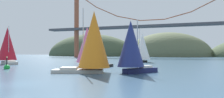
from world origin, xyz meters
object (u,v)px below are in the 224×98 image
at_px(sailboat_white_mainsail, 142,47).
at_px(channel_buoy, 7,67).
at_px(sailboat_navy_sail, 131,45).
at_px(sailboat_pink_spinnaker, 88,46).
at_px(sailboat_orange_sail, 93,41).
at_px(sailboat_crimson_sail, 7,45).

xyz_separation_m(sailboat_white_mainsail, channel_buoy, (-19.46, -34.50, -4.55)).
height_order(sailboat_navy_sail, sailboat_pink_spinnaker, sailboat_pink_spinnaker).
distance_m(sailboat_orange_sail, sailboat_navy_sail, 5.99).
distance_m(sailboat_crimson_sail, sailboat_navy_sail, 40.77).
bearing_deg(channel_buoy, sailboat_crimson_sail, 135.88).
distance_m(sailboat_white_mainsail, channel_buoy, 39.87).
bearing_deg(sailboat_pink_spinnaker, sailboat_orange_sail, -61.00).
xyz_separation_m(sailboat_white_mainsail, sailboat_orange_sail, (-0.78, -35.80, 0.09)).
bearing_deg(sailboat_orange_sail, sailboat_white_mainsail, 88.75).
relative_size(sailboat_crimson_sail, sailboat_pink_spinnaker, 0.98).
relative_size(sailboat_orange_sail, sailboat_pink_spinnaker, 0.96).
height_order(sailboat_crimson_sail, channel_buoy, sailboat_crimson_sail).
xyz_separation_m(sailboat_white_mainsail, sailboat_navy_sail, (5.04, -34.59, -0.60)).
height_order(sailboat_orange_sail, channel_buoy, sailboat_orange_sail).
relative_size(sailboat_navy_sail, channel_buoy, 3.15).
bearing_deg(sailboat_crimson_sail, sailboat_navy_sail, -19.48).
relative_size(sailboat_navy_sail, sailboat_pink_spinnaker, 0.79).
bearing_deg(sailboat_navy_sail, channel_buoy, 179.79).
height_order(sailboat_orange_sail, sailboat_navy_sail, sailboat_orange_sail).
bearing_deg(sailboat_orange_sail, sailboat_crimson_sail, 155.58).
distance_m(sailboat_crimson_sail, channel_buoy, 19.98).
xyz_separation_m(sailboat_orange_sail, sailboat_pink_spinnaker, (-7.72, 13.93, -0.27)).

